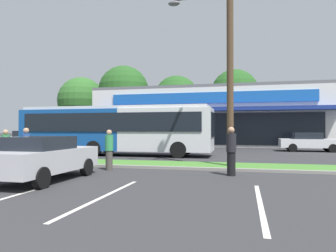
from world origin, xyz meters
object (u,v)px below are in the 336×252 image
Objects in this scene: car_3 at (309,142)px; pedestrian_mid at (26,149)px; pedestrian_by_pole at (6,150)px; city_bus at (115,129)px; utility_pole at (227,39)px; pedestrian_far at (231,151)px; car_2 at (43,158)px; car_1 at (26,139)px; pedestrian_near_bench at (109,150)px.

pedestrian_mid is at bearing -132.40° from car_3.
pedestrian_mid is at bearing 31.53° from pedestrian_by_pole.
pedestrian_mid is at bearing -94.15° from city_bus.
pedestrian_far is at bearing -83.31° from utility_pole.
pedestrian_mid is (-2.29, 2.07, 0.13)m from car_2.
city_bus is 3.11× the size of car_1.
pedestrian_by_pole is at bearing -114.15° from pedestrian_far.
car_3 is at bearing -165.59° from pedestrian_near_bench.
utility_pole is 6.30× the size of pedestrian_by_pole.
pedestrian_by_pole is 0.96× the size of pedestrian_mid.
pedestrian_far is at bearing 36.24° from pedestrian_by_pole.
pedestrian_mid is at bearing -23.25° from pedestrian_near_bench.
pedestrian_near_bench is 0.94× the size of pedestrian_far.
city_bus is 7.61× the size of pedestrian_near_bench.
pedestrian_near_bench reaches higher than car_3.
car_2 is at bearing -123.84° from car_3.
pedestrian_by_pole is at bearing -101.29° from city_bus.
car_2 is at bearing -14.14° from pedestrian_mid.
utility_pole is at bearing 50.15° from pedestrian_by_pole.
car_1 is at bearing 158.43° from pedestrian_by_pole.
car_3 is 2.53× the size of pedestrian_mid.
city_bus reaches higher than car_1.
city_bus is 2.87× the size of car_3.
utility_pole is 10.17m from city_bus.
car_1 is at bearing 39.60° from car_2.
utility_pole is at bearing 159.27° from pedestrian_far.
pedestrian_near_bench is (2.84, -7.27, -0.91)m from city_bus.
utility_pole is 9.93m from pedestrian_mid.
utility_pole reaches higher than pedestrian_far.
car_3 is (11.56, 17.24, -0.01)m from car_2.
car_2 is at bearing -94.16° from pedestrian_far.
city_bus is (-7.66, 5.35, -4.02)m from utility_pole.
car_1 is 2.30× the size of pedestrian_far.
car_2 is 0.96× the size of car_3.
pedestrian_by_pole is (-3.33, 2.10, 0.09)m from car_2.
car_1 is 0.96× the size of car_2.
car_2 is at bearing 0.78° from pedestrian_by_pole.
car_1 is 24.80m from car_3.
pedestrian_far reaches higher than car_1.
utility_pole reaches higher than city_bus.
utility_pole is 5.96× the size of pedestrian_far.
pedestrian_by_pole is 9.48m from pedestrian_far.
city_bus is 8.38m from pedestrian_by_pole.
city_bus is at bearing 112.37° from pedestrian_by_pole.
pedestrian_near_bench is (1.04, 3.02, 0.09)m from car_2.
car_1 is 17.66m from pedestrian_mid.
city_bus is 2.99× the size of car_2.
utility_pole is 9.15m from car_2.
car_2 is 6.68m from pedestrian_far.
car_3 is at bearing -33.84° from car_2.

